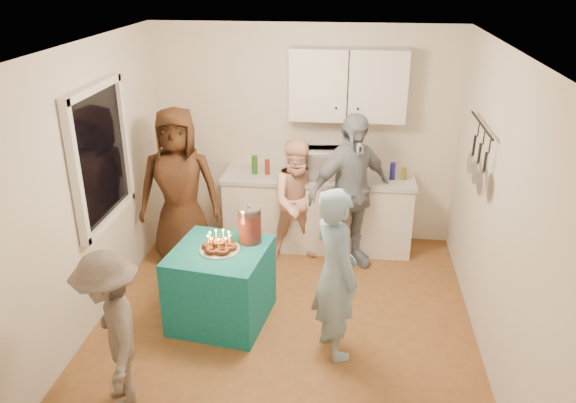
# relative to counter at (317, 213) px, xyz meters

# --- Properties ---
(floor) EXTENTS (4.00, 4.00, 0.00)m
(floor) POSITION_rel_counter_xyz_m (-0.20, -1.70, -0.43)
(floor) COLOR brown
(floor) RESTS_ON ground
(ceiling) EXTENTS (4.00, 4.00, 0.00)m
(ceiling) POSITION_rel_counter_xyz_m (-0.20, -1.70, 2.17)
(ceiling) COLOR white
(ceiling) RESTS_ON floor
(back_wall) EXTENTS (3.60, 3.60, 0.00)m
(back_wall) POSITION_rel_counter_xyz_m (-0.20, 0.30, 0.87)
(back_wall) COLOR silver
(back_wall) RESTS_ON floor
(left_wall) EXTENTS (4.00, 4.00, 0.00)m
(left_wall) POSITION_rel_counter_xyz_m (-2.00, -1.70, 0.87)
(left_wall) COLOR silver
(left_wall) RESTS_ON floor
(right_wall) EXTENTS (4.00, 4.00, 0.00)m
(right_wall) POSITION_rel_counter_xyz_m (1.60, -1.70, 0.87)
(right_wall) COLOR silver
(right_wall) RESTS_ON floor
(window_night) EXTENTS (0.04, 1.00, 1.20)m
(window_night) POSITION_rel_counter_xyz_m (-1.97, -1.40, 1.12)
(window_night) COLOR black
(window_night) RESTS_ON left_wall
(counter) EXTENTS (2.20, 0.58, 0.86)m
(counter) POSITION_rel_counter_xyz_m (0.00, 0.00, 0.00)
(counter) COLOR white
(counter) RESTS_ON floor
(countertop) EXTENTS (2.24, 0.62, 0.05)m
(countertop) POSITION_rel_counter_xyz_m (0.00, -0.00, 0.46)
(countertop) COLOR beige
(countertop) RESTS_ON counter
(upper_cabinet) EXTENTS (1.30, 0.30, 0.80)m
(upper_cabinet) POSITION_rel_counter_xyz_m (0.30, 0.15, 1.52)
(upper_cabinet) COLOR white
(upper_cabinet) RESTS_ON back_wall
(pot_rack) EXTENTS (0.12, 1.00, 0.60)m
(pot_rack) POSITION_rel_counter_xyz_m (1.52, -1.00, 1.17)
(pot_rack) COLOR black
(pot_rack) RESTS_ON right_wall
(microwave) EXTENTS (0.60, 0.44, 0.31)m
(microwave) POSITION_rel_counter_xyz_m (-0.02, 0.00, 0.64)
(microwave) COLOR white
(microwave) RESTS_ON countertop
(party_table) EXTENTS (0.96, 0.96, 0.76)m
(party_table) POSITION_rel_counter_xyz_m (-0.81, -1.65, -0.05)
(party_table) COLOR #127578
(party_table) RESTS_ON floor
(donut_cake) EXTENTS (0.38, 0.38, 0.18)m
(donut_cake) POSITION_rel_counter_xyz_m (-0.80, -1.65, 0.42)
(donut_cake) COLOR #381C0C
(donut_cake) RESTS_ON party_table
(punch_jar) EXTENTS (0.22, 0.22, 0.34)m
(punch_jar) POSITION_rel_counter_xyz_m (-0.55, -1.45, 0.50)
(punch_jar) COLOR #B71E0E
(punch_jar) RESTS_ON party_table
(man_birthday) EXTENTS (0.61, 0.68, 1.57)m
(man_birthday) POSITION_rel_counter_xyz_m (0.28, -2.00, 0.35)
(man_birthday) COLOR #8BB3CB
(man_birthday) RESTS_ON floor
(woman_back_left) EXTENTS (0.97, 0.70, 1.83)m
(woman_back_left) POSITION_rel_counter_xyz_m (-1.50, -0.59, 0.48)
(woman_back_left) COLOR brown
(woman_back_left) RESTS_ON floor
(woman_back_center) EXTENTS (0.83, 0.72, 1.45)m
(woman_back_center) POSITION_rel_counter_xyz_m (-0.18, -0.35, 0.29)
(woman_back_center) COLOR #FF9C85
(woman_back_center) RESTS_ON floor
(woman_back_right) EXTENTS (1.10, 0.96, 1.78)m
(woman_back_right) POSITION_rel_counter_xyz_m (0.38, -0.44, 0.46)
(woman_back_right) COLOR #101F37
(woman_back_right) RESTS_ON floor
(child_near_left) EXTENTS (0.85, 0.99, 1.32)m
(child_near_left) POSITION_rel_counter_xyz_m (-1.37, -2.83, 0.23)
(child_near_left) COLOR #564B44
(child_near_left) RESTS_ON floor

